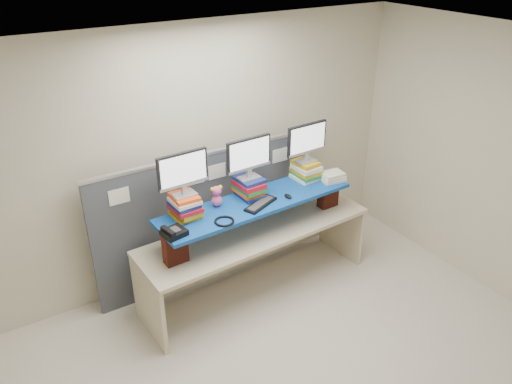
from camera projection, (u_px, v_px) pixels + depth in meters
room at (312, 246)px, 3.81m from camera, size 5.00×4.00×2.80m
cubicle_partition at (209, 216)px, 5.44m from camera, size 2.60×0.06×1.53m
desk at (256, 241)px, 5.28m from camera, size 2.57×0.86×0.77m
brick_pier_left at (175, 248)px, 4.63m from camera, size 0.22×0.13×0.30m
brick_pier_right at (328, 194)px, 5.58m from camera, size 0.22×0.13×0.30m
blue_board at (256, 202)px, 5.06m from camera, size 2.12×0.62×0.04m
book_stack_left at (185, 206)px, 4.71m from camera, size 0.27×0.31×0.23m
book_stack_center at (249, 187)px, 5.09m from camera, size 0.27×0.33×0.21m
book_stack_right at (306, 170)px, 5.46m from camera, size 0.27×0.31×0.20m
monitor_left at (183, 172)px, 4.55m from camera, size 0.50×0.15×0.43m
monitor_center at (249, 156)px, 4.92m from camera, size 0.50×0.15×0.43m
monitor_right at (307, 140)px, 5.30m from camera, size 0.50×0.15×0.43m
keyboard at (261, 204)px, 4.96m from camera, size 0.42×0.28×0.03m
mouse at (288, 196)px, 5.11m from camera, size 0.09×0.12×0.03m
desk_phone at (173, 232)px, 4.46m from camera, size 0.23×0.22×0.09m
headset at (224, 221)px, 4.68m from camera, size 0.23×0.23×0.02m
plush_toy at (217, 196)px, 4.90m from camera, size 0.13×0.10×0.22m
binder_stack at (333, 176)px, 5.45m from camera, size 0.28×0.23×0.09m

